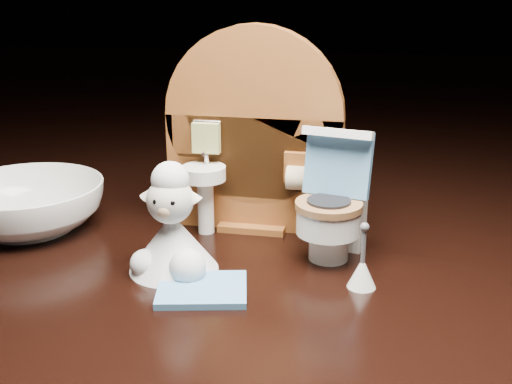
% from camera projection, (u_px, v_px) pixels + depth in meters
% --- Properties ---
extents(backdrop_panel, '(0.13, 0.05, 0.15)m').
position_uv_depth(backdrop_panel, '(253.00, 143.00, 0.47)').
color(backdrop_panel, brown).
rests_on(backdrop_panel, ground).
extents(toy_toilet, '(0.05, 0.06, 0.09)m').
position_uv_depth(toy_toilet, '(334.00, 210.00, 0.43)').
color(toy_toilet, white).
rests_on(toy_toilet, ground).
extents(bath_mat, '(0.06, 0.05, 0.00)m').
position_uv_depth(bath_mat, '(202.00, 289.00, 0.39)').
color(bath_mat, '#528CBC').
rests_on(bath_mat, ground).
extents(toilet_brush, '(0.02, 0.02, 0.04)m').
position_uv_depth(toilet_brush, '(362.00, 270.00, 0.39)').
color(toilet_brush, white).
rests_on(toilet_brush, ground).
extents(plush_lamb, '(0.06, 0.06, 0.07)m').
position_uv_depth(plush_lamb, '(172.00, 234.00, 0.41)').
color(plush_lamb, silver).
rests_on(plush_lamb, ground).
extents(ceramic_bowl, '(0.14, 0.14, 0.04)m').
position_uv_depth(ceramic_bowl, '(27.00, 206.00, 0.48)').
color(ceramic_bowl, white).
rests_on(ceramic_bowl, ground).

